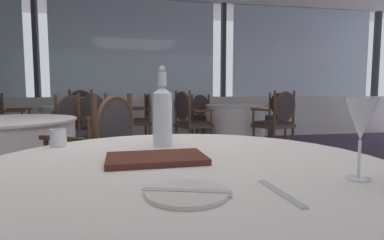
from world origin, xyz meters
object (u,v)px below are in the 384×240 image
at_px(wine_glass, 361,120).
at_px(menu_book, 156,158).
at_px(water_bottle, 162,114).
at_px(side_plate, 187,193).
at_px(dining_chair_1_2, 141,116).
at_px(dining_chair_2_0, 278,118).
at_px(dining_chair_1_3, 81,112).
at_px(dining_chair_1_1, 74,123).
at_px(water_tumbler, 58,138).
at_px(dining_chair_1_0, 8,119).
at_px(dining_chair_2_2, 204,113).
at_px(dining_chair_0_3, 102,151).
at_px(dining_chair_2_1, 273,113).
at_px(dining_chair_2_3, 189,117).
at_px(dining_chair_0_0, 86,127).

distance_m(wine_glass, menu_book, 0.62).
bearing_deg(water_bottle, side_plate, -90.01).
bearing_deg(dining_chair_1_2, dining_chair_2_0, 144.13).
relative_size(dining_chair_1_2, dining_chair_2_0, 0.95).
xyz_separation_m(dining_chair_1_3, dining_chair_2_0, (3.07, -1.94, 0.00)).
height_order(dining_chair_1_1, dining_chair_1_2, dining_chair_1_1).
bearing_deg(water_tumbler, water_bottle, -8.76).
relative_size(dining_chair_1_0, dining_chair_2_2, 1.04).
relative_size(dining_chair_0_3, dining_chair_2_1, 1.01).
bearing_deg(dining_chair_1_2, dining_chair_2_3, 134.79).
distance_m(water_tumbler, dining_chair_1_3, 4.79).
bearing_deg(dining_chair_1_1, dining_chair_1_2, -45.10).
xyz_separation_m(water_bottle, dining_chair_1_0, (-2.00, 3.69, -0.32)).
relative_size(wine_glass, dining_chair_2_2, 0.24).
distance_m(menu_book, dining_chair_2_0, 3.72).
xyz_separation_m(water_tumbler, dining_chair_1_3, (-0.70, 4.74, -0.20)).
bearing_deg(dining_chair_2_3, water_bottle, -124.17).
relative_size(side_plate, dining_chair_1_0, 0.20).
xyz_separation_m(wine_glass, dining_chair_2_3, (0.22, 3.96, -0.33)).
bearing_deg(dining_chair_0_3, dining_chair_2_2, -80.69).
height_order(water_tumbler, dining_chair_2_2, dining_chair_2_2).
height_order(menu_book, dining_chair_1_0, dining_chair_1_0).
bearing_deg(dining_chair_2_3, dining_chair_1_0, 150.57).
bearing_deg(dining_chair_2_1, dining_chair_1_3, -33.86).
xyz_separation_m(dining_chair_1_0, dining_chair_2_1, (4.43, 0.40, -0.00)).
relative_size(dining_chair_0_3, dining_chair_2_2, 1.06).
bearing_deg(dining_chair_1_1, dining_chair_1_3, 0.00).
bearing_deg(dining_chair_2_0, menu_book, 125.33).
bearing_deg(side_plate, dining_chair_0_0, 102.83).
bearing_deg(dining_chair_2_3, side_plate, -122.36).
xyz_separation_m(water_tumbler, dining_chair_0_0, (-0.24, 2.28, -0.21)).
distance_m(water_bottle, dining_chair_2_0, 3.46).
height_order(water_tumbler, menu_book, water_tumbler).
relative_size(dining_chair_1_1, dining_chair_2_2, 1.03).
xyz_separation_m(wine_glass, dining_chair_1_3, (-1.62, 5.40, -0.32)).
bearing_deg(dining_chair_1_1, dining_chair_1_0, 45.14).
height_order(dining_chair_0_3, dining_chair_2_2, dining_chair_0_3).
distance_m(dining_chair_0_0, dining_chair_1_3, 2.50).
xyz_separation_m(side_plate, water_tumbler, (-0.44, 0.71, 0.03)).
bearing_deg(dining_chair_1_0, wine_glass, -67.17).
height_order(side_plate, dining_chair_2_0, dining_chair_2_0).
bearing_deg(dining_chair_0_3, wine_glass, 150.98).
xyz_separation_m(dining_chair_0_3, dining_chair_1_0, (-1.64, 2.77, 0.01)).
bearing_deg(dining_chair_2_2, dining_chair_2_3, -45.31).
bearing_deg(water_tumbler, dining_chair_2_2, 70.05).
xyz_separation_m(water_tumbler, dining_chair_1_1, (-0.46, 2.77, -0.22)).
distance_m(dining_chair_0_3, dining_chair_2_3, 2.66).
height_order(dining_chair_0_0, dining_chair_0_3, dining_chair_0_3).
xyz_separation_m(dining_chair_1_1, dining_chair_2_2, (2.10, 1.76, -0.02)).
distance_m(dining_chair_0_3, dining_chair_1_2, 3.03).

